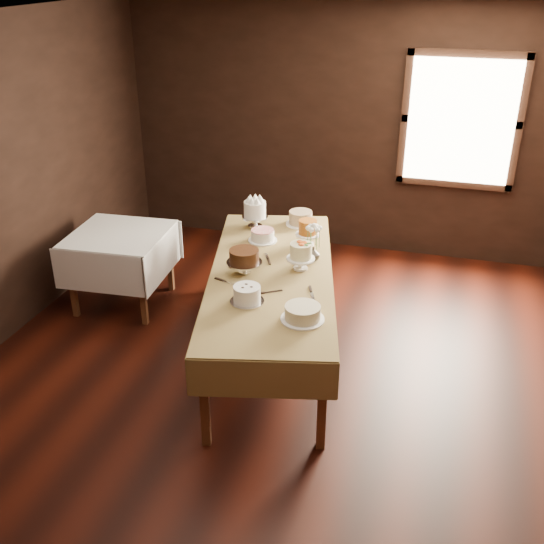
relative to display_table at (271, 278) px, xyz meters
The scene contains 21 objects.
floor 0.89m from the display_table, 79.72° to the right, with size 5.00×6.00×0.01m, color black.
ceiling 2.11m from the display_table, 79.72° to the right, with size 5.00×6.00×0.01m, color beige.
wall_back 2.61m from the display_table, 88.03° to the left, with size 5.00×0.02×2.80m, color black.
window 2.95m from the display_table, 60.61° to the left, with size 1.10×0.05×1.30m, color #FFEABF.
display_table is the anchor object (origin of this frame).
side_table 1.76m from the display_table, 164.07° to the left, with size 0.96×0.96×0.76m.
cake_meringue 1.03m from the display_table, 115.14° to the left, with size 0.26×0.26×0.27m.
cake_speckled 1.10m from the display_table, 90.85° to the left, with size 0.32×0.32×0.14m.
cake_lattice 0.67m from the display_table, 113.11° to the left, with size 0.30×0.30×0.10m.
cake_caramel 0.67m from the display_table, 75.35° to the left, with size 0.22×0.22×0.26m.
cake_chocolate 0.27m from the display_table, 161.58° to the right, with size 0.35×0.35×0.22m.
cake_flowers 0.30m from the display_table, 29.10° to the left, with size 0.26×0.26×0.25m.
cake_swirl 0.56m from the display_table, 93.62° to the right, with size 0.27×0.27×0.14m.
cake_cream 0.82m from the display_table, 57.59° to the right, with size 0.36×0.36×0.11m.
cake_server_a 0.36m from the display_table, 70.99° to the right, with size 0.24×0.03×0.01m, color silver.
cake_server_b 0.54m from the display_table, 37.10° to the right, with size 0.24×0.03×0.01m, color silver.
cake_server_c 0.31m from the display_table, 113.17° to the left, with size 0.24×0.03×0.01m, color silver.
cake_server_d 0.41m from the display_table, 59.90° to the left, with size 0.24×0.03×0.01m, color silver.
cake_server_e 0.39m from the display_table, 130.88° to the right, with size 0.24×0.03×0.01m, color silver.
flower_vase 0.45m from the display_table, 48.89° to the left, with size 0.12×0.12×0.12m, color #2D2823.
flower_bouquet 0.53m from the display_table, 48.89° to the left, with size 0.14×0.14×0.20m, color white, non-canonical shape.
Camera 1 is at (1.25, -4.14, 3.20)m, focal length 42.26 mm.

